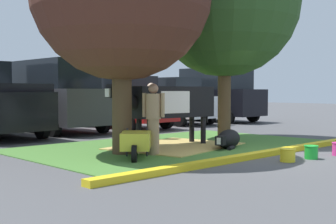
{
  "coord_description": "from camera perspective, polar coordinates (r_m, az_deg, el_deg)",
  "views": [
    {
      "loc": [
        -8.64,
        -5.89,
        1.46
      ],
      "look_at": [
        -0.41,
        2.61,
        0.9
      ],
      "focal_mm": 48.47,
      "sensor_mm": 36.0,
      "label": 1
    }
  ],
  "objects": [
    {
      "name": "ground_plane",
      "position": [
        10.56,
        11.57,
        -5.29
      ],
      "size": [
        80.0,
        80.0,
        0.0
      ],
      "primitive_type": "plane",
      "color": "#4C4C4F"
    },
    {
      "name": "grass_island",
      "position": [
        11.97,
        1.07,
        -4.25
      ],
      "size": [
        8.06,
        5.07,
        0.02
      ],
      "primitive_type": "cube",
      "color": "#477A33",
      "rests_on": "ground"
    },
    {
      "name": "curb_yellow",
      "position": [
        10.26,
        11.8,
        -5.18
      ],
      "size": [
        9.26,
        0.24,
        0.12
      ],
      "primitive_type": "cube",
      "color": "yellow",
      "rests_on": "ground"
    },
    {
      "name": "hay_bedding",
      "position": [
        11.71,
        1.02,
        -4.33
      ],
      "size": [
        3.6,
        2.97,
        0.04
      ],
      "primitive_type": "cube",
      "rotation": [
        0.0,
        0.0,
        0.19
      ],
      "color": "tan",
      "rests_on": "ground"
    },
    {
      "name": "shade_tree_right",
      "position": [
        13.63,
        7.15,
        13.49
      ],
      "size": [
        4.33,
        4.33,
        6.19
      ],
      "color": "brown",
      "rests_on": "ground"
    },
    {
      "name": "cow_holstein",
      "position": [
        11.74,
        0.08,
        1.2
      ],
      "size": [
        3.12,
        1.02,
        1.61
      ],
      "color": "black",
      "rests_on": "ground"
    },
    {
      "name": "calf_lying",
      "position": [
        11.52,
        7.6,
        -3.4
      ],
      "size": [
        1.33,
        0.82,
        0.48
      ],
      "color": "black",
      "rests_on": "ground"
    },
    {
      "name": "person_handler",
      "position": [
        13.32,
        -2.13,
        0.34
      ],
      "size": [
        0.52,
        0.34,
        1.69
      ],
      "color": "black",
      "rests_on": "ground"
    },
    {
      "name": "person_visitor_near",
      "position": [
        10.14,
        -1.85,
        -0.64
      ],
      "size": [
        0.34,
        0.48,
        1.62
      ],
      "color": "#9E7F5B",
      "rests_on": "ground"
    },
    {
      "name": "wheelbarrow",
      "position": [
        9.63,
        -4.07,
        -3.69
      ],
      "size": [
        1.34,
        1.36,
        0.63
      ],
      "color": "gold",
      "rests_on": "ground"
    },
    {
      "name": "bucket_yellow",
      "position": [
        9.64,
        14.81,
        -5.22
      ],
      "size": [
        0.33,
        0.33,
        0.27
      ],
      "color": "yellow",
      "rests_on": "ground"
    },
    {
      "name": "bucket_green",
      "position": [
        10.17,
        17.57,
        -4.8
      ],
      "size": [
        0.31,
        0.31,
        0.29
      ],
      "color": "green",
      "rests_on": "ground"
    },
    {
      "name": "suv_dark_grey",
      "position": [
        16.45,
        -13.99,
        1.96
      ],
      "size": [
        2.14,
        4.61,
        2.52
      ],
      "color": "#3D3D42",
      "rests_on": "ground"
    },
    {
      "name": "sedan_red",
      "position": [
        17.81,
        -5.53,
        1.16
      ],
      "size": [
        2.04,
        4.41,
        2.02
      ],
      "color": "red",
      "rests_on": "ground"
    },
    {
      "name": "sedan_silver",
      "position": [
        19.92,
        0.36,
        1.33
      ],
      "size": [
        2.04,
        4.41,
        2.02
      ],
      "color": "silver",
      "rests_on": "ground"
    },
    {
      "name": "suv_black",
      "position": [
        21.66,
        5.98,
        2.18
      ],
      "size": [
        2.14,
        4.61,
        2.52
      ],
      "color": "black",
      "rests_on": "ground"
    }
  ]
}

